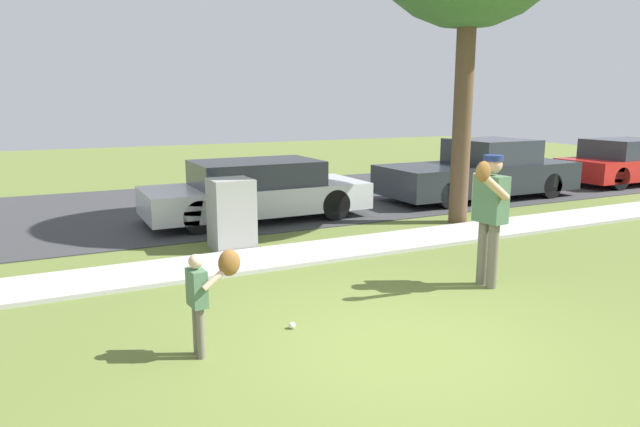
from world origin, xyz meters
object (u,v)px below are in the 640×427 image
(person_adult, at_px, (489,206))
(baseball, at_px, (292,325))
(parked_hatchback_red, at_px, (624,162))
(utility_cabinet, at_px, (231,214))
(parked_sedan_silver, at_px, (256,191))
(parked_pickup_dark, at_px, (481,172))
(person_child, at_px, (206,288))

(person_adult, bearing_deg, baseball, -2.55)
(parked_hatchback_red, bearing_deg, utility_cabinet, 8.89)
(utility_cabinet, distance_m, parked_sedan_silver, 2.34)
(parked_pickup_dark, xyz_separation_m, parked_hatchback_red, (5.53, -0.01, -0.01))
(baseball, distance_m, parked_hatchback_red, 14.40)
(baseball, bearing_deg, utility_cabinet, 82.50)
(utility_cabinet, bearing_deg, parked_hatchback_red, 8.89)
(parked_sedan_silver, bearing_deg, person_child, 65.65)
(parked_sedan_silver, bearing_deg, baseball, 73.62)
(parked_hatchback_red, bearing_deg, baseball, 23.03)
(person_adult, relative_size, baseball, 23.94)
(parked_pickup_dark, bearing_deg, person_child, 34.05)
(parked_sedan_silver, bearing_deg, person_adult, 102.76)
(baseball, xyz_separation_m, parked_hatchback_red, (13.24, 5.63, 0.62))
(parked_sedan_silver, xyz_separation_m, parked_pickup_dark, (6.05, -0.00, 0.05))
(parked_sedan_silver, bearing_deg, parked_hatchback_red, 179.91)
(person_child, relative_size, baseball, 14.57)
(utility_cabinet, relative_size, parked_hatchback_red, 0.30)
(person_adult, xyz_separation_m, parked_hatchback_red, (10.34, 5.47, -0.44))
(person_adult, bearing_deg, parked_hatchback_red, -157.78)
(utility_cabinet, distance_m, parked_hatchback_red, 12.92)
(baseball, height_order, utility_cabinet, utility_cabinet)
(utility_cabinet, distance_m, parked_pickup_dark, 7.51)
(parked_sedan_silver, distance_m, parked_pickup_dark, 6.05)
(person_child, bearing_deg, person_adult, 0.32)
(parked_hatchback_red, bearing_deg, parked_pickup_dark, -0.15)
(baseball, bearing_deg, parked_hatchback_red, 23.03)
(person_child, bearing_deg, parked_hatchback_red, 16.76)
(utility_cabinet, bearing_deg, person_child, -110.97)
(baseball, xyz_separation_m, utility_cabinet, (0.48, 3.63, 0.56))
(parked_hatchback_red, bearing_deg, person_adult, 27.88)
(person_child, distance_m, baseball, 1.23)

